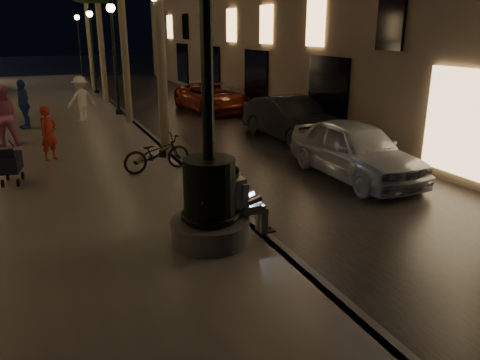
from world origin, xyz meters
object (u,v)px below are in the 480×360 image
car_front (355,150)px  lamp_curb_a (159,50)px  car_second (291,119)px  pedestrian_red (49,133)px  lamp_curb_c (92,40)px  pedestrian_pink (3,116)px  seated_man_laptop (242,199)px  car_third (212,97)px  pedestrian_blue (23,104)px  lamp_curb_d (79,38)px  pedestrian_white (81,99)px  fountain_lamppost (210,186)px  bicycle (157,153)px  lamp_curb_b (114,43)px  stroller (10,163)px

car_front → lamp_curb_a: bearing=142.1°
car_second → pedestrian_red: size_ratio=2.97×
lamp_curb_c → pedestrian_pink: lamp_curb_c is taller
seated_man_laptop → car_front: (4.39, 2.64, -0.15)m
car_third → pedestrian_blue: 8.49m
seated_man_laptop → lamp_curb_a: (0.09, 6.00, 2.33)m
car_second → pedestrian_pink: size_ratio=2.36×
lamp_curb_d → pedestrian_red: lamp_curb_d is taller
lamp_curb_a → pedestrian_pink: size_ratio=2.46×
seated_man_laptop → car_second: size_ratio=0.29×
car_second → pedestrian_white: 8.67m
seated_man_laptop → pedestrian_pink: 10.25m
lamp_curb_c → lamp_curb_a: bearing=-90.0°
car_front → pedestrian_blue: (-8.07, 9.53, 0.36)m
lamp_curb_c → pedestrian_red: 15.55m
fountain_lamppost → pedestrian_pink: size_ratio=2.66×
bicycle → car_third: bearing=-36.3°
fountain_lamppost → car_second: size_ratio=1.13×
pedestrian_white → bicycle: bearing=75.5°
seated_man_laptop → lamp_curb_b: 14.19m
lamp_curb_b → pedestrian_white: lamp_curb_b is taller
seated_man_laptop → pedestrian_white: 13.01m
lamp_curb_a → car_second: bearing=14.3°
lamp_curb_d → pedestrian_pink: size_ratio=2.46×
fountain_lamppost → lamp_curb_b: fountain_lamppost is taller
lamp_curb_d → car_front: size_ratio=1.08×
car_third → pedestrian_white: (-6.10, -1.26, 0.42)m
seated_man_laptop → car_front: bearing=31.1°
car_third → car_second: bearing=-91.5°
pedestrian_pink → bicycle: bearing=133.0°
fountain_lamppost → car_front: fountain_lamppost is taller
pedestrian_blue → bicycle: (3.24, -7.54, -0.44)m
stroller → car_front: car_front is taller
stroller → bicycle: size_ratio=0.57×
pedestrian_pink → pedestrian_white: pedestrian_pink is taller
seated_man_laptop → car_second: seated_man_laptop is taller
seated_man_laptop → stroller: 6.33m
fountain_lamppost → lamp_curb_a: bearing=83.3°
car_third → pedestrian_white: 6.24m
fountain_lamppost → stroller: 5.98m
car_third → bicycle: (-5.00, -9.55, -0.01)m
stroller → pedestrian_red: bearing=73.5°
seated_man_laptop → lamp_curb_d: lamp_curb_d is taller
stroller → bicycle: (3.50, -0.32, -0.04)m
pedestrian_white → bicycle: 8.37m
pedestrian_white → pedestrian_pink: bearing=31.0°
bicycle → pedestrian_pink: bearing=30.2°
lamp_curb_a → car_front: 5.99m
car_third → stroller: bearing=-138.0°
car_front → pedestrian_blue: 12.49m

